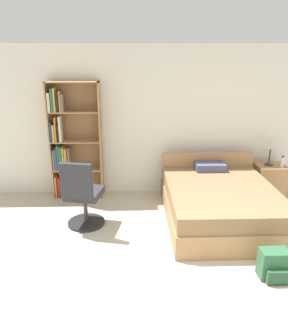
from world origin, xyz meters
name	(u,v)px	position (x,y,z in m)	size (l,w,h in m)	color
ground_plane	(220,319)	(0.00, 0.00, 0.00)	(14.00, 14.00, 0.00)	#BCB29E
wall_back	(179,122)	(0.00, 3.23, 1.30)	(9.00, 0.06, 2.60)	silver
bookshelf	(69,144)	(-1.92, 3.02, 0.97)	(0.86, 0.29, 2.01)	#AD7F51
bed	(219,202)	(0.48, 2.03, 0.29)	(1.60, 2.06, 0.81)	#AD7F51
office_chair	(83,197)	(-1.56, 1.86, 0.48)	(0.57, 0.64, 1.05)	#232326
nightstand	(269,181)	(1.59, 2.89, 0.29)	(0.50, 0.48, 0.59)	#AD7F51
table_lamp	(271,145)	(1.55, 2.89, 0.96)	(0.21, 0.21, 0.47)	#333333
water_bottle	(282,162)	(1.73, 2.78, 0.68)	(0.06, 0.06, 0.20)	silver
backpack_green	(274,265)	(0.76, 0.60, 0.16)	(0.32, 0.27, 0.34)	#2D603D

